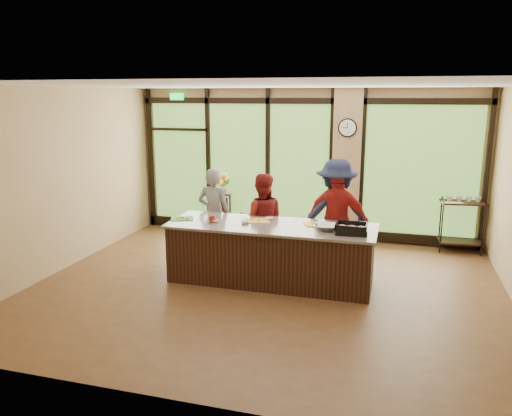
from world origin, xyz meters
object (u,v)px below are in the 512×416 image
Objects in this scene: cook_right at (336,215)px; bar_cart at (462,219)px; cook_left at (214,214)px; flower_stand at (220,214)px; roasting_pan at (351,231)px; island_base at (271,254)px.

cook_right is 1.75× the size of bar_cart.
cook_right reaches higher than cook_left.
cook_left reaches higher than flower_stand.
roasting_pan is at bearing 162.16° from cook_left.
cook_right is 2.68m from bar_cart.
roasting_pan is (2.45, -0.93, 0.14)m from cook_left.
bar_cart is (4.24, 1.69, -0.19)m from cook_left.
roasting_pan is (1.23, -0.16, 0.52)m from island_base.
cook_left is 0.89× the size of cook_right.
cook_right is at bearing 44.09° from island_base.
cook_right is (2.11, 0.10, 0.10)m from cook_left.
bar_cart is at bearing 39.05° from island_base.
island_base is 3.89m from bar_cart.
bar_cart is (4.74, -0.00, 0.23)m from flower_stand.
cook_right is 4.17× the size of roasting_pan.
roasting_pan is (0.34, -1.02, 0.03)m from cook_right.
flower_stand is at bearing -47.26° from cook_right.
roasting_pan is at bearing -7.52° from island_base.
cook_left is 4.57m from bar_cart.
cook_right reaches higher than flower_stand.
bar_cart reaches higher than roasting_pan.
roasting_pan is 0.55× the size of flower_stand.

